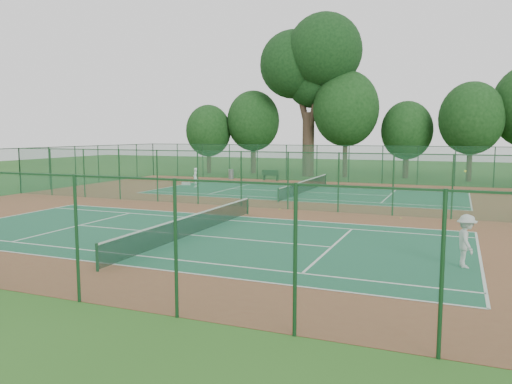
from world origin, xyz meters
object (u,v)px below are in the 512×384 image
at_px(bench, 271,175).
at_px(player_near, 466,241).
at_px(big_tree, 311,63).
at_px(kit_bag, 186,184).
at_px(trash_bin, 231,174).
at_px(player_far, 195,177).

bearing_deg(bench, player_near, -59.42).
relative_size(player_near, big_tree, 0.11).
xyz_separation_m(kit_bag, big_tree, (7.49, 13.54, 11.86)).
xyz_separation_m(player_near, bench, (-17.27, 27.35, -0.39)).
bearing_deg(bench, trash_bin, 176.64).
bearing_deg(trash_bin, bench, -1.68).
height_order(trash_bin, big_tree, big_tree).
height_order(player_near, trash_bin, player_near).
distance_m(player_far, kit_bag, 2.13).
bearing_deg(big_tree, trash_bin, -134.34).
relative_size(bench, big_tree, 0.10).
relative_size(kit_bag, big_tree, 0.04).
height_order(player_far, bench, player_far).
bearing_deg(big_tree, player_far, -111.74).
xyz_separation_m(player_far, trash_bin, (-0.46, 8.26, -0.35)).
distance_m(player_near, player_far, 28.54).
relative_size(player_near, player_far, 1.10).
bearing_deg(kit_bag, player_near, -58.85).
bearing_deg(trash_bin, player_far, -86.80).
height_order(bench, kit_bag, bench).
bearing_deg(bench, kit_bag, -129.87).
xyz_separation_m(player_near, player_far, (-21.10, 19.22, -0.09)).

